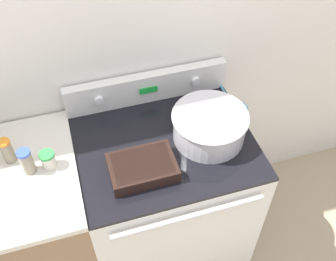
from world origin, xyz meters
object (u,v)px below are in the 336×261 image
at_px(spice_jar_green_cap, 48,160).
at_px(mixing_bowl, 210,125).
at_px(casserole_dish, 142,167).
at_px(spice_jar_orange_cap, 7,151).
at_px(ladle, 239,109).
at_px(spice_jar_blue_cap, 27,161).

bearing_deg(spice_jar_green_cap, mixing_bowl, -2.55).
xyz_separation_m(casserole_dish, spice_jar_orange_cap, (-0.54, 0.22, 0.04)).
xyz_separation_m(spice_jar_green_cap, spice_jar_orange_cap, (-0.16, 0.08, 0.02)).
xyz_separation_m(casserole_dish, ladle, (0.53, 0.20, 0.01)).
distance_m(ladle, spice_jar_orange_cap, 1.07).
bearing_deg(spice_jar_orange_cap, spice_jar_green_cap, -26.63).
height_order(mixing_bowl, casserole_dish, mixing_bowl).
relative_size(ladle, spice_jar_green_cap, 3.45).
bearing_deg(ladle, spice_jar_green_cap, -176.42).
bearing_deg(spice_jar_orange_cap, casserole_dish, -22.38).
xyz_separation_m(mixing_bowl, spice_jar_orange_cap, (-0.88, 0.11, -0.00)).
height_order(casserole_dish, ladle, ladle).
xyz_separation_m(casserole_dish, spice_jar_green_cap, (-0.38, 0.14, 0.02)).
distance_m(mixing_bowl, casserole_dish, 0.36).
bearing_deg(ladle, spice_jar_orange_cap, 178.76).
bearing_deg(mixing_bowl, spice_jar_orange_cap, 172.75).
distance_m(mixing_bowl, spice_jar_blue_cap, 0.80).
height_order(mixing_bowl, spice_jar_orange_cap, mixing_bowl).
relative_size(casserole_dish, spice_jar_blue_cap, 2.25).
distance_m(spice_jar_green_cap, spice_jar_blue_cap, 0.09).
distance_m(casserole_dish, spice_jar_blue_cap, 0.48).
bearing_deg(mixing_bowl, spice_jar_green_cap, 177.45).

